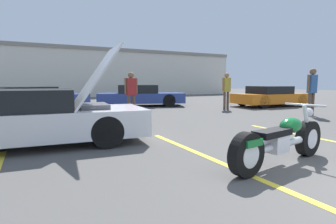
{
  "coord_description": "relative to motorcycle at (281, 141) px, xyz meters",
  "views": [
    {
      "loc": [
        -3.84,
        -0.9,
        1.33
      ],
      "look_at": [
        -1.69,
        3.18,
        0.8
      ],
      "focal_mm": 28.0,
      "sensor_mm": 36.0,
      "label": 1
    }
  ],
  "objects": [
    {
      "name": "parked_car_mid_left_row",
      "position": [
        -3.47,
        9.9,
        0.17
      ],
      "size": [
        4.8,
        2.97,
        1.13
      ],
      "rotation": [
        0.0,
        0.0,
        0.28
      ],
      "color": "navy",
      "rests_on": "ground"
    },
    {
      "name": "parked_car_mid_right_row",
      "position": [
        1.92,
        10.83,
        0.17
      ],
      "size": [
        5.01,
        3.35,
        1.17
      ],
      "rotation": [
        0.0,
        0.0,
        -0.34
      ],
      "color": "navy",
      "rests_on": "ground"
    },
    {
      "name": "far_building",
      "position": [
        0.33,
        22.76,
        1.95
      ],
      "size": [
        32.0,
        4.2,
        4.4
      ],
      "color": "beige",
      "rests_on": "ground"
    },
    {
      "name": "show_car_hood_open",
      "position": [
        -3.57,
        3.28,
        0.19
      ],
      "size": [
        4.94,
        2.21,
        2.13
      ],
      "rotation": [
        0.0,
        0.0,
        -0.1
      ],
      "color": "silver",
      "rests_on": "ground"
    },
    {
      "name": "spectator_by_show_car",
      "position": [
        6.27,
        3.69,
        0.73
      ],
      "size": [
        0.52,
        0.24,
        1.85
      ],
      "color": "brown",
      "rests_on": "ground"
    },
    {
      "name": "motorcycle",
      "position": [
        0.0,
        0.0,
        0.0
      ],
      "size": [
        2.42,
        0.73,
        0.95
      ],
      "rotation": [
        0.0,
        0.0,
        0.16
      ],
      "color": "black",
      "rests_on": "ground"
    },
    {
      "name": "spectator_midground",
      "position": [
        4.9,
        7.13,
        0.67
      ],
      "size": [
        0.52,
        0.23,
        1.77
      ],
      "color": "brown",
      "rests_on": "ground"
    },
    {
      "name": "parked_car_right_row",
      "position": [
        8.22,
        7.33,
        0.15
      ],
      "size": [
        4.36,
        2.13,
        1.11
      ],
      "rotation": [
        0.0,
        0.0,
        -0.07
      ],
      "color": "orange",
      "rests_on": "ground"
    },
    {
      "name": "spectator_near_motorcycle",
      "position": [
        -0.11,
        6.69,
        0.62
      ],
      "size": [
        0.52,
        0.22,
        1.7
      ],
      "color": "brown",
      "rests_on": "ground"
    },
    {
      "name": "parking_stripe_middle",
      "position": [
        -0.78,
        0.05,
        -0.39
      ],
      "size": [
        0.12,
        5.93,
        0.01
      ],
      "primitive_type": "cube",
      "color": "yellow",
      "rests_on": "ground"
    }
  ]
}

